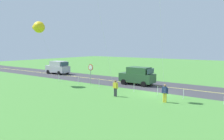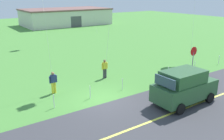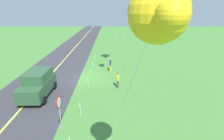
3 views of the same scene
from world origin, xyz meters
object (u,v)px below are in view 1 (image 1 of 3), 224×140
(car_parked_east_far, at_px, (58,67))
(person_adult_near, at_px, (115,88))
(stop_sign, at_px, (91,70))
(person_adult_companion, at_px, (165,93))
(kite_green_far, at_px, (39,27))
(car_suv_foreground, at_px, (138,76))

(car_parked_east_far, relative_size, person_adult_near, 2.75)
(stop_sign, height_order, person_adult_near, stop_sign)
(stop_sign, xyz_separation_m, person_adult_companion, (-11.28, 3.05, -0.94))
(person_adult_near, distance_m, kite_green_far, 12.97)
(person_adult_near, xyz_separation_m, kite_green_far, (11.32, 0.31, 6.31))
(person_adult_near, relative_size, kite_green_far, 0.20)
(car_parked_east_far, bearing_deg, stop_sign, 158.75)
(person_adult_near, bearing_deg, car_suv_foreground, -94.00)
(car_parked_east_far, distance_m, stop_sign, 12.54)
(car_parked_east_far, distance_m, kite_green_far, 12.53)
(stop_sign, bearing_deg, person_adult_near, 150.13)
(car_suv_foreground, height_order, stop_sign, stop_sign)
(car_parked_east_far, bearing_deg, car_suv_foreground, 175.67)
(car_suv_foreground, distance_m, kite_green_far, 13.64)
(car_parked_east_far, xyz_separation_m, stop_sign, (-11.67, 4.54, 0.65))
(kite_green_far, bearing_deg, stop_sign, -139.95)
(car_suv_foreground, distance_m, person_adult_near, 7.19)
(person_adult_companion, bearing_deg, car_parked_east_far, -145.70)
(car_parked_east_far, xyz_separation_m, person_adult_near, (-18.18, 8.28, -0.29))
(person_adult_companion, distance_m, kite_green_far, 17.32)
(car_parked_east_far, distance_m, person_adult_near, 19.98)
(person_adult_near, distance_m, person_adult_companion, 4.82)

